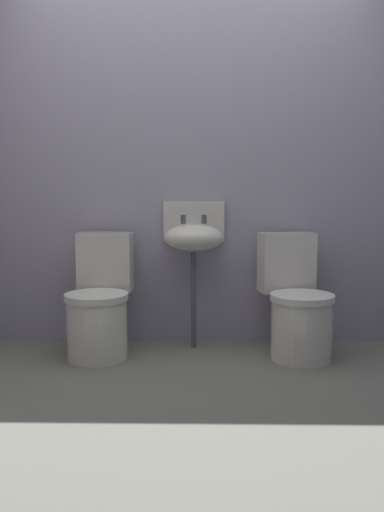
# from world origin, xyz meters

# --- Properties ---
(ground_plane) EXTENTS (3.30, 2.46, 0.08)m
(ground_plane) POSITION_xyz_m (0.00, 0.00, -0.04)
(ground_plane) COLOR slate
(wall_back) EXTENTS (3.30, 0.10, 2.47)m
(wall_back) POSITION_xyz_m (0.00, 1.08, 1.24)
(wall_back) COLOR #9A96AA
(wall_back) RESTS_ON ground
(toilet_left) EXTENTS (0.41, 0.60, 0.78)m
(toilet_left) POSITION_xyz_m (-0.61, 0.68, 0.32)
(toilet_left) COLOR silver
(toilet_left) RESTS_ON ground
(toilet_right) EXTENTS (0.48, 0.65, 0.78)m
(toilet_right) POSITION_xyz_m (0.67, 0.68, 0.32)
(toilet_right) COLOR silver
(toilet_right) RESTS_ON ground
(sink) EXTENTS (0.42, 0.35, 0.99)m
(sink) POSITION_xyz_m (-0.00, 0.87, 0.75)
(sink) COLOR #4B5059
(sink) RESTS_ON ground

